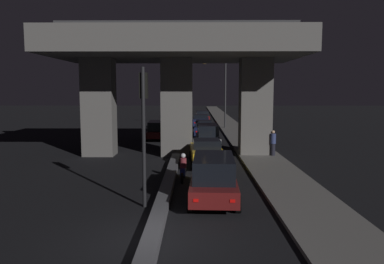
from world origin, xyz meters
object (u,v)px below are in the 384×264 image
at_px(car_taxi_yellow_third_oncoming, 174,117).
at_px(car_dark_red_lead_oncoming, 158,130).
at_px(traffic_light_left_of_median, 144,113).
at_px(pedestrian_on_sidewalk, 273,143).
at_px(motorcycle_blue_filtering_near, 183,169).
at_px(car_dark_blue_fourth, 204,128).
at_px(car_silver_third, 208,136).
at_px(street_lamp, 222,88).
at_px(car_dark_blue_fourth_oncoming, 175,112).
at_px(car_dark_red_lead, 214,177).
at_px(car_taxi_yellow_second, 206,152).
at_px(car_black_second_oncoming, 168,122).
at_px(motorcycle_white_filtering_mid, 187,145).
at_px(car_dark_blue_fifth, 201,121).
at_px(car_dark_red_sixth, 202,116).

bearing_deg(car_taxi_yellow_third_oncoming, car_dark_red_lead_oncoming, -2.48).
distance_m(traffic_light_left_of_median, pedestrian_on_sidewalk, 12.88).
relative_size(car_dark_red_lead_oncoming, motorcycle_blue_filtering_near, 2.75).
xyz_separation_m(car_dark_blue_fourth, pedestrian_on_sidewalk, (4.29, -11.20, 0.16)).
relative_size(traffic_light_left_of_median, car_silver_third, 1.18).
distance_m(street_lamp, car_dark_blue_fourth_oncoming, 21.25).
xyz_separation_m(car_dark_red_lead, car_taxi_yellow_second, (-0.08, 7.20, -0.17)).
bearing_deg(car_black_second_oncoming, car_silver_third, 13.61).
distance_m(car_dark_red_lead_oncoming, car_black_second_oncoming, 9.05).
bearing_deg(car_taxi_yellow_third_oncoming, motorcycle_white_filtering_mid, 3.73).
distance_m(car_dark_red_lead, car_dark_blue_fourth, 20.89).
xyz_separation_m(traffic_light_left_of_median, car_taxi_yellow_third_oncoming, (-1.15, 38.92, -2.84)).
xyz_separation_m(car_dark_blue_fourth_oncoming, motorcycle_white_filtering_mid, (2.83, -36.78, -0.23)).
bearing_deg(car_dark_blue_fourth_oncoming, pedestrian_on_sidewalk, 9.95).
xyz_separation_m(street_lamp, car_dark_blue_fourth, (-2.19, -7.45, -3.85)).
xyz_separation_m(street_lamp, car_dark_blue_fifth, (-2.32, 1.42, -3.85)).
bearing_deg(car_dark_blue_fifth, car_dark_blue_fourth_oncoming, 14.57).
relative_size(car_silver_third, car_taxi_yellow_third_oncoming, 1.02).
xyz_separation_m(car_silver_third, motorcycle_blue_filtering_near, (-1.51, -9.95, -0.39)).
height_order(car_taxi_yellow_second, car_taxi_yellow_third_oncoming, car_taxi_yellow_second).
bearing_deg(car_silver_third, car_black_second_oncoming, 13.80).
height_order(traffic_light_left_of_median, car_dark_red_lead_oncoming, traffic_light_left_of_median).
xyz_separation_m(traffic_light_left_of_median, car_dark_blue_fourth_oncoming, (-1.52, 49.02, -2.75)).
distance_m(car_dark_red_sixth, motorcycle_blue_filtering_near, 34.74).
height_order(car_taxi_yellow_second, car_dark_blue_fourth, car_dark_blue_fourth).
xyz_separation_m(traffic_light_left_of_median, pedestrian_on_sidewalk, (7.00, 10.49, -2.60)).
height_order(traffic_light_left_of_median, street_lamp, street_lamp).
height_order(car_dark_red_sixth, car_black_second_oncoming, car_black_second_oncoming).
relative_size(car_dark_blue_fourth_oncoming, motorcycle_white_filtering_mid, 2.35).
xyz_separation_m(car_dark_red_lead_oncoming, motorcycle_blue_filtering_near, (2.79, -15.68, -0.29)).
xyz_separation_m(car_silver_third, car_dark_blue_fifth, (-0.25, 16.54, -0.18)).
xyz_separation_m(car_dark_red_lead_oncoming, car_dark_blue_fourth_oncoming, (-0.06, 29.27, -0.06)).
distance_m(car_dark_blue_fourth, car_black_second_oncoming, 8.14).
bearing_deg(motorcycle_blue_filtering_near, car_black_second_oncoming, 8.73).
xyz_separation_m(car_dark_red_lead, car_dark_blue_fifth, (-0.07, 29.77, -0.15)).
distance_m(car_taxi_yellow_second, car_dark_blue_fourth_oncoming, 41.24).
bearing_deg(car_black_second_oncoming, car_dark_blue_fourth_oncoming, 178.97).
relative_size(car_dark_red_sixth, car_dark_red_lead_oncoming, 0.93).
distance_m(car_dark_blue_fourth, car_taxi_yellow_third_oncoming, 17.66).
distance_m(car_dark_blue_fourth_oncoming, pedestrian_on_sidewalk, 39.47).
bearing_deg(motorcycle_blue_filtering_near, motorcycle_white_filtering_mid, 2.88).
height_order(car_dark_red_sixth, motorcycle_white_filtering_mid, car_dark_red_sixth).
height_order(street_lamp, pedestrian_on_sidewalk, street_lamp).
height_order(car_dark_blue_fifth, pedestrian_on_sidewalk, pedestrian_on_sidewalk).
bearing_deg(motorcycle_blue_filtering_near, street_lamp, -5.34).
relative_size(car_dark_red_lead, car_taxi_yellow_second, 0.97).
distance_m(car_black_second_oncoming, motorcycle_blue_filtering_near, 24.86).
bearing_deg(car_silver_third, car_dark_blue_fifth, -0.77).
bearing_deg(car_dark_red_lead_oncoming, car_dark_blue_fourth_oncoming, 178.25).
xyz_separation_m(car_dark_red_lead_oncoming, pedestrian_on_sidewalk, (8.47, -9.26, 0.09)).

